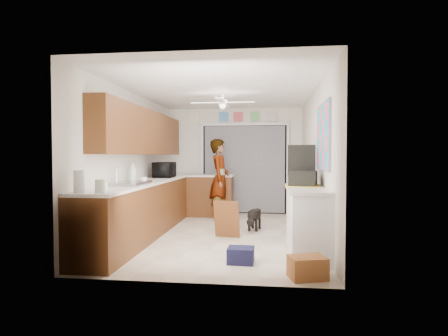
{
  "coord_description": "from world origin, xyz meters",
  "views": [
    {
      "loc": [
        0.8,
        -6.44,
        1.39
      ],
      "look_at": [
        0.0,
        0.4,
        1.15
      ],
      "focal_mm": 30.0,
      "sensor_mm": 36.0,
      "label": 1
    }
  ],
  "objects": [
    {
      "name": "jar_b",
      "position": [
        -1.29,
        -1.83,
        0.99
      ],
      "size": [
        0.07,
        0.07,
        0.11
      ],
      "primitive_type": "cylinder",
      "rotation": [
        0.0,
        0.0,
        -0.05
      ],
      "color": "silver",
      "rests_on": "left_countertop"
    },
    {
      "name": "suitcase_rim",
      "position": [
        1.32,
        -0.86,
        0.94
      ],
      "size": [
        0.54,
        0.65,
        0.02
      ],
      "primitive_type": "cube",
      "rotation": [
        0.0,
        0.0,
        -0.19
      ],
      "color": "yellow",
      "rests_on": "suitcase"
    },
    {
      "name": "right_counter_top",
      "position": [
        1.34,
        -1.2,
        0.92
      ],
      "size": [
        0.54,
        1.44,
        0.04
      ],
      "primitive_type": "cube",
      "color": "white",
      "rests_on": "right_counter_base"
    },
    {
      "name": "jar_a",
      "position": [
        -1.18,
        -2.22,
        1.02
      ],
      "size": [
        0.14,
        0.14,
        0.16
      ],
      "primitive_type": "cylinder",
      "rotation": [
        0.0,
        0.0,
        -0.3
      ],
      "color": "silver",
      "rests_on": "left_countertop"
    },
    {
      "name": "wall_right",
      "position": [
        1.6,
        0.0,
        1.25
      ],
      "size": [
        0.0,
        5.0,
        5.0
      ],
      "primitive_type": "plane",
      "rotation": [
        1.57,
        0.0,
        -1.57
      ],
      "color": "silver",
      "rests_on": "ground"
    },
    {
      "name": "navy_crate",
      "position": [
        0.46,
        -1.69,
        0.1
      ],
      "size": [
        0.34,
        0.29,
        0.2
      ],
      "primitive_type": "cube",
      "rotation": [
        0.0,
        0.0,
        -0.03
      ],
      "color": "black",
      "rests_on": "floor"
    },
    {
      "name": "left_base_cabinets",
      "position": [
        -1.3,
        0.0,
        0.45
      ],
      "size": [
        0.6,
        4.8,
        0.9
      ],
      "primitive_type": "cube",
      "color": "#5B3115",
      "rests_on": "floor"
    },
    {
      "name": "door_trim_head",
      "position": [
        0.25,
        2.44,
        2.12
      ],
      "size": [
        2.1,
        0.04,
        0.06
      ],
      "primitive_type": "cube",
      "color": "white",
      "rests_on": "wall_back"
    },
    {
      "name": "suitcase_lid",
      "position": [
        1.32,
        -0.57,
        1.3
      ],
      "size": [
        0.42,
        0.11,
        0.5
      ],
      "primitive_type": "cube",
      "rotation": [
        0.0,
        0.0,
        -0.19
      ],
      "color": "black",
      "rests_on": "suitcase"
    },
    {
      "name": "door_trim_right",
      "position": [
        1.27,
        2.44,
        1.05
      ],
      "size": [
        0.06,
        0.04,
        2.1
      ],
      "primitive_type": "cube",
      "color": "white",
      "rests_on": "wall_back"
    },
    {
      "name": "header_frame_3",
      "position": [
        0.5,
        2.47,
        2.3
      ],
      "size": [
        0.22,
        0.02,
        0.22
      ],
      "primitive_type": "cube",
      "color": "#6BBC71",
      "rests_on": "wall_back"
    },
    {
      "name": "header_frame_2",
      "position": [
        0.1,
        2.47,
        2.3
      ],
      "size": [
        0.22,
        0.02,
        0.22
      ],
      "primitive_type": "cube",
      "color": "#CE4D58",
      "rests_on": "wall_back"
    },
    {
      "name": "suitcase",
      "position": [
        1.32,
        -0.86,
        1.05
      ],
      "size": [
        0.46,
        0.56,
        0.21
      ],
      "primitive_type": "cube",
      "rotation": [
        0.0,
        0.0,
        -0.19
      ],
      "color": "black",
      "rests_on": "right_counter_top"
    },
    {
      "name": "door_trim_left",
      "position": [
        -0.77,
        2.44,
        1.05
      ],
      "size": [
        0.06,
        0.04,
        2.1
      ],
      "primitive_type": "cube",
      "color": "white",
      "rests_on": "wall_back"
    },
    {
      "name": "sink_basin",
      "position": [
        -1.29,
        -1.0,
        0.95
      ],
      "size": [
        0.5,
        0.76,
        0.06
      ],
      "primitive_type": "cube",
      "color": "silver",
      "rests_on": "left_countertop"
    },
    {
      "name": "wall_front",
      "position": [
        0.0,
        -2.5,
        1.25
      ],
      "size": [
        3.2,
        0.0,
        3.2
      ],
      "primitive_type": "plane",
      "rotation": [
        -1.57,
        0.0,
        0.0
      ],
      "color": "silver",
      "rests_on": "ground"
    },
    {
      "name": "wall_left",
      "position": [
        -1.6,
        0.0,
        1.25
      ],
      "size": [
        0.0,
        5.0,
        5.0
      ],
      "primitive_type": "plane",
      "rotation": [
        1.57,
        0.0,
        1.57
      ],
      "color": "silver",
      "rests_on": "ground"
    },
    {
      "name": "faucet",
      "position": [
        -1.48,
        -1.0,
        1.05
      ],
      "size": [
        0.03,
        0.03,
        0.22
      ],
      "primitive_type": "cylinder",
      "color": "silver",
      "rests_on": "left_countertop"
    },
    {
      "name": "paper_towel_roll",
      "position": [
        -1.42,
        -2.25,
        1.08
      ],
      "size": [
        0.16,
        0.16,
        0.27
      ],
      "primitive_type": "cylinder",
      "rotation": [
        0.0,
        0.0,
        -0.31
      ],
      "color": "white",
      "rests_on": "left_countertop"
    },
    {
      "name": "route66_sign",
      "position": [
        -0.95,
        2.47,
        2.3
      ],
      "size": [
        0.22,
        0.02,
        0.26
      ],
      "primitive_type": "cube",
      "color": "silver",
      "rests_on": "wall_back"
    },
    {
      "name": "wall_back",
      "position": [
        0.0,
        2.5,
        1.25
      ],
      "size": [
        3.2,
        0.0,
        3.2
      ],
      "primitive_type": "plane",
      "rotation": [
        1.57,
        0.0,
        0.0
      ],
      "color": "silver",
      "rests_on": "ground"
    },
    {
      "name": "ceiling",
      "position": [
        0.0,
        0.0,
        2.5
      ],
      "size": [
        5.0,
        5.0,
        0.0
      ],
      "primitive_type": "plane",
      "rotation": [
        3.14,
        0.0,
        0.0
      ],
      "color": "white",
      "rests_on": "ground"
    },
    {
      "name": "microwave",
      "position": [
        -1.25,
        0.83,
        1.09
      ],
      "size": [
        0.41,
        0.57,
        0.31
      ],
      "primitive_type": "imported",
      "rotation": [
        0.0,
        0.0,
        1.63
      ],
      "color": "black",
      "rests_on": "left_countertop"
    },
    {
      "name": "abstract_painting",
      "position": [
        1.58,
        -1.0,
        1.65
      ],
      "size": [
        0.03,
        1.15,
        0.95
      ],
      "primitive_type": "cube",
      "color": "#EF5889",
      "rests_on": "wall_right"
    },
    {
      "name": "header_frame_4",
      "position": [
        0.9,
        2.47,
        2.3
      ],
      "size": [
        0.22,
        0.02,
        0.22
      ],
      "primitive_type": "cube",
      "color": "beige",
      "rests_on": "wall_back"
    },
    {
      "name": "cardboard_box",
      "position": [
        1.25,
        -2.2,
        0.12
      ],
      "size": [
        0.46,
        0.39,
        0.25
      ],
      "primitive_type": "cube",
      "rotation": [
        0.0,
        0.0,
        0.26
      ],
      "color": "#B46938",
      "rests_on": "floor"
    },
    {
      "name": "man",
      "position": [
        -0.23,
        1.55,
        0.87
      ],
      "size": [
        0.44,
        0.65,
        1.73
      ],
      "primitive_type": "imported",
      "rotation": [
        0.0,
        0.0,
        1.53
      ],
      "color": "white",
      "rests_on": "floor"
    },
    {
      "name": "peninsula_top",
      "position": [
        -0.5,
        2.0,
        0.92
      ],
      "size": [
        1.04,
        0.64,
        0.04
      ],
      "primitive_type": "cube",
      "color": "white",
      "rests_on": "peninsula_base"
    },
    {
      "name": "upper_cabinets",
      "position": [
        -1.44,
        0.2,
        1.8
      ],
      "size": [
        0.32,
        4.0,
        0.8
      ],
      "primitive_type": "cube",
      "color": "#5B3115",
      "rests_on": "wall_left"
    },
    {
      "name": "curtain_panel",
      "position": [
        0.25,
        2.43,
        1.05
      ],
      "size": [
        1.9,
        0.03,
        2.05
      ],
      "primitive_type": "cube",
      "color": "gray",
      "rests_on": "wall_back"
    },
    {
      "name": "left_countertop",
      "position": [
        -1.29,
        0.0,
        0.92
      ],
      "size": [
        0.62,
        4.8,
        0.04
      ],
      "primitive_type": "cube",
      "color": "white",
      "rests_on": "left_base_cabinets"
    },
    {
      "name": "cabinet_door_panel",
      "position": [
        0.12,
        -0.25,
        0.32
      ],
      "size": [
        0.44,
        0.22,
        0.63
      ],
      "primitive_type": "cube",
      "rotation": [
        0.21,
        0.0,
        -0.13
      ],
      "color": "#5B3115",
      "rests_on": "floor"
    },
    {
      "name": "header_frame_1",
      "position": [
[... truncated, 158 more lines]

